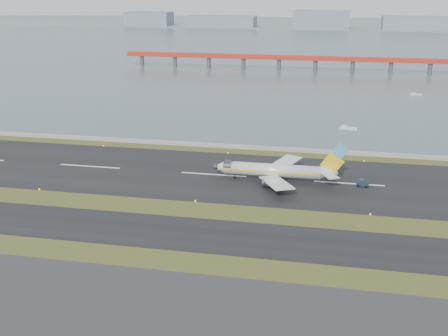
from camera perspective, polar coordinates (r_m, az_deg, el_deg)
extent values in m
plane|color=#374619|center=(142.09, -3.69, -4.56)|extent=(1000.00, 1000.00, 0.00)
cube|color=black|center=(131.52, -5.04, -6.52)|extent=(1000.00, 18.00, 0.10)
cube|color=black|center=(169.29, -1.06, -0.68)|extent=(1000.00, 45.00, 0.10)
cube|color=#969791|center=(197.19, 0.82, 2.22)|extent=(1000.00, 2.50, 1.00)
cube|color=#40515C|center=(589.86, 8.23, 12.75)|extent=(1400.00, 800.00, 1.30)
cube|color=red|center=(379.53, 9.30, 10.86)|extent=(260.00, 5.00, 1.60)
cube|color=red|center=(379.35, 9.31, 11.08)|extent=(260.00, 0.40, 1.40)
cylinder|color=#4C4C51|center=(395.69, -5.00, 10.66)|extent=(2.80, 2.80, 7.00)
cylinder|color=#4C4C51|center=(380.12, 9.26, 10.18)|extent=(2.80, 2.80, 7.00)
cube|color=gray|center=(749.09, 9.03, 13.86)|extent=(1400.00, 80.00, 1.00)
cube|color=gray|center=(789.92, -7.63, 14.79)|extent=(60.00, 35.00, 18.00)
cube|color=gray|center=(763.67, -0.27, 14.68)|extent=(90.00, 35.00, 14.00)
cube|color=gray|center=(747.96, 9.87, 14.66)|extent=(70.00, 35.00, 22.00)
cube|color=gray|center=(755.08, 20.04, 13.66)|extent=(110.00, 35.00, 16.00)
cylinder|color=silver|center=(163.05, 4.90, -0.22)|extent=(28.00, 3.80, 3.80)
cone|color=silver|center=(165.40, -0.47, 0.12)|extent=(3.20, 3.80, 3.80)
cone|color=silver|center=(162.07, 10.60, -0.48)|extent=(5.00, 3.80, 3.80)
cube|color=yellow|center=(161.24, 4.82, -0.43)|extent=(31.00, 0.06, 0.45)
cube|color=yellow|center=(164.86, 4.98, -0.01)|extent=(31.00, 0.06, 0.45)
cube|color=silver|center=(155.07, 5.33, -1.49)|extent=(11.31, 15.89, 1.66)
cube|color=silver|center=(171.10, 5.96, 0.40)|extent=(11.31, 15.89, 1.66)
cylinder|color=#333338|center=(157.98, 4.80, -1.56)|extent=(4.20, 2.10, 2.10)
cylinder|color=#333338|center=(169.26, 5.29, -0.21)|extent=(4.20, 2.10, 2.10)
cube|color=yellow|center=(161.17, 10.94, 0.48)|extent=(6.80, 0.35, 6.85)
cube|color=#4AADD2|center=(160.11, 11.70, 1.70)|extent=(4.85, 0.37, 4.90)
cube|color=silver|center=(158.31, 10.68, -0.75)|extent=(5.64, 6.80, 0.22)
cube|color=silver|center=(165.52, 10.74, 0.09)|extent=(5.64, 6.80, 0.22)
cylinder|color=black|center=(165.54, 1.09, -0.98)|extent=(0.80, 0.28, 0.80)
cylinder|color=black|center=(161.23, 5.28, -1.56)|extent=(1.00, 0.38, 1.00)
cylinder|color=black|center=(166.49, 5.50, -0.91)|extent=(1.00, 0.38, 1.00)
cube|color=#15273B|center=(163.99, 13.91, -1.55)|extent=(3.59, 2.44, 1.24)
cube|color=#333338|center=(163.77, 13.79, -1.26)|extent=(1.71, 1.79, 0.72)
cylinder|color=black|center=(163.55, 13.46, -1.78)|extent=(0.77, 0.44, 0.72)
cylinder|color=black|center=(165.09, 13.55, -1.60)|extent=(0.77, 0.44, 0.72)
cylinder|color=black|center=(163.27, 14.24, -1.88)|extent=(0.77, 0.44, 0.72)
cylinder|color=black|center=(164.81, 14.33, -1.69)|extent=(0.77, 0.44, 0.72)
cube|color=silver|center=(227.63, 12.54, 3.95)|extent=(7.28, 3.60, 0.90)
cube|color=silver|center=(227.71, 12.18, 4.19)|extent=(2.28, 1.97, 0.90)
cube|color=silver|center=(307.49, 18.90, 7.06)|extent=(6.66, 3.33, 0.82)
cube|color=silver|center=(306.90, 18.68, 7.21)|extent=(2.09, 1.82, 0.82)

